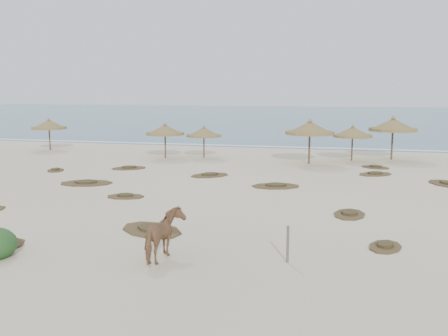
% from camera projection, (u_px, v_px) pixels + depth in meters
% --- Properties ---
extents(ground, '(160.00, 160.00, 0.00)m').
position_uv_depth(ground, '(206.00, 224.00, 19.20)').
color(ground, beige).
rests_on(ground, ground).
extents(ocean, '(200.00, 100.00, 0.01)m').
position_uv_depth(ocean, '(315.00, 116.00, 91.23)').
color(ocean, '#255571').
rests_on(ocean, ground).
extents(foam_line, '(70.00, 0.60, 0.01)m').
position_uv_depth(foam_line, '(284.00, 147.00, 44.17)').
color(foam_line, silver).
rests_on(foam_line, ground).
extents(palapa_0, '(3.35, 3.35, 2.72)m').
position_uv_depth(palapa_0, '(49.00, 125.00, 41.81)').
color(palapa_0, brown).
rests_on(palapa_0, ground).
extents(palapa_1, '(2.94, 2.94, 2.67)m').
position_uv_depth(palapa_1, '(165.00, 130.00, 37.01)').
color(palapa_1, brown).
rests_on(palapa_1, ground).
extents(palapa_2, '(3.29, 3.29, 2.44)m').
position_uv_depth(palapa_2, '(204.00, 133.00, 37.17)').
color(palapa_2, brown).
rests_on(palapa_2, ground).
extents(palapa_3, '(3.62, 3.62, 3.14)m').
position_uv_depth(palapa_3, '(310.00, 129.00, 34.13)').
color(palapa_3, brown).
rests_on(palapa_3, ground).
extents(palapa_4, '(4.37, 4.37, 3.22)m').
position_uv_depth(palapa_4, '(393.00, 125.00, 36.08)').
color(palapa_4, brown).
rests_on(palapa_4, ground).
extents(palapa_5, '(2.95, 2.95, 2.63)m').
position_uv_depth(palapa_5, '(353.00, 132.00, 35.60)').
color(palapa_5, brown).
rests_on(palapa_5, ground).
extents(horse, '(0.91, 1.84, 1.52)m').
position_uv_depth(horse, '(164.00, 235.00, 15.13)').
color(horse, '#8B5E3F').
rests_on(horse, ground).
extents(fence_post_near, '(0.09, 0.09, 1.13)m').
position_uv_depth(fence_post_near, '(288.00, 244.00, 14.92)').
color(fence_post_near, '#635A4A').
rests_on(fence_post_near, ground).
extents(scrub_1, '(3.23, 2.47, 0.16)m').
position_uv_depth(scrub_1, '(86.00, 183.00, 27.31)').
color(scrub_1, brown).
rests_on(scrub_1, ground).
extents(scrub_2, '(1.96, 1.41, 0.16)m').
position_uv_depth(scrub_2, '(125.00, 196.00, 23.94)').
color(scrub_2, brown).
rests_on(scrub_2, ground).
extents(scrub_3, '(2.95, 2.35, 0.16)m').
position_uv_depth(scrub_3, '(276.00, 186.00, 26.47)').
color(scrub_3, brown).
rests_on(scrub_3, ground).
extents(scrub_4, '(1.51, 2.10, 0.16)m').
position_uv_depth(scrub_4, '(349.00, 214.00, 20.55)').
color(scrub_4, brown).
rests_on(scrub_4, ground).
extents(scrub_6, '(2.67, 2.41, 0.16)m').
position_uv_depth(scrub_6, '(129.00, 168.00, 32.37)').
color(scrub_6, brown).
rests_on(scrub_6, ground).
extents(scrub_7, '(2.60, 2.44, 0.16)m').
position_uv_depth(scrub_7, '(375.00, 174.00, 30.14)').
color(scrub_7, brown).
rests_on(scrub_7, ground).
extents(scrub_8, '(1.54, 1.83, 0.16)m').
position_uv_depth(scrub_8, '(56.00, 170.00, 31.54)').
color(scrub_8, brown).
rests_on(scrub_8, ground).
extents(scrub_9, '(3.19, 2.84, 0.16)m').
position_uv_depth(scrub_9, '(151.00, 229.00, 18.31)').
color(scrub_9, brown).
rests_on(scrub_9, ground).
extents(scrub_10, '(2.24, 1.98, 0.16)m').
position_uv_depth(scrub_10, '(375.00, 167.00, 32.70)').
color(scrub_10, brown).
rests_on(scrub_10, ground).
extents(scrub_11, '(1.32, 1.97, 0.16)m').
position_uv_depth(scrub_11, '(0.00, 246.00, 16.36)').
color(scrub_11, brown).
rests_on(scrub_11, ground).
extents(scrub_12, '(1.43, 1.79, 0.16)m').
position_uv_depth(scrub_12, '(385.00, 246.00, 16.37)').
color(scrub_12, brown).
rests_on(scrub_12, ground).
extents(scrub_13, '(2.82, 2.75, 0.16)m').
position_uv_depth(scrub_13, '(210.00, 175.00, 29.74)').
color(scrub_13, brown).
rests_on(scrub_13, ground).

